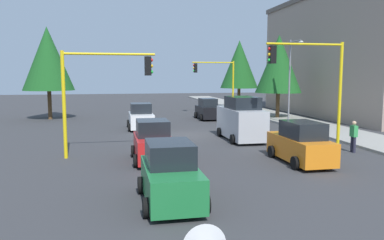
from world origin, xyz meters
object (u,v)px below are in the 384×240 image
Objects in this scene: street_lamp_curbside at (292,72)px; tree_opposite_side at (48,59)px; car_white at (141,117)px; car_orange at (301,144)px; traffic_signal_far_left at (217,77)px; pedestrian_crossing at (354,136)px; tree_roadside_mid at (279,64)px; traffic_signal_near_left at (312,74)px; traffic_signal_near_right at (102,82)px; car_black at (207,110)px; delivery_van_silver at (241,120)px; car_red at (153,143)px; car_green at (170,175)px; tree_roadside_far at (239,64)px.

tree_opposite_side reaches higher than street_lamp_curbside.
car_orange is at bearing 26.92° from car_white.
traffic_signal_far_left reaches higher than pedestrian_crossing.
tree_opposite_side is (-4.00, -21.00, 0.47)m from tree_roadside_mid.
tree_roadside_mid is at bearing 163.08° from traffic_signal_near_left.
street_lamp_curbside is at bearing 122.93° from traffic_signal_near_right.
delivery_van_silver is at bearing -2.96° from car_black.
car_white is (-0.14, -12.30, -3.45)m from street_lamp_curbside.
traffic_signal_far_left is at bearing 150.49° from traffic_signal_near_right.
street_lamp_curbside is at bearing -10.33° from tree_roadside_mid.
traffic_signal_near_left reaches higher than car_red.
tree_opposite_side is at bearing -136.35° from delivery_van_silver.
traffic_signal_far_left reaches higher than traffic_signal_near_right.
traffic_signal_near_left is 15.44m from car_black.
traffic_signal_near_right is 1.28× the size of car_orange.
car_black is at bearing -179.77° from car_orange.
delivery_van_silver is at bearing 112.44° from traffic_signal_near_right.
tree_roadside_mid is 1.89× the size of car_orange.
traffic_signal_far_left is at bearing 161.92° from car_green.
car_black is at bearing 163.29° from car_green.
car_red is (21.49, -8.97, -3.06)m from traffic_signal_far_left.
car_red is (11.24, -0.20, -0.00)m from car_white.
tree_opposite_side reaches higher than traffic_signal_far_left.
delivery_van_silver is at bearing -18.01° from tree_roadside_far.
pedestrian_crossing is at bearing -9.39° from tree_roadside_mid.
traffic_signal_far_left is 23.53m from car_orange.
tree_roadside_mid reaches higher than traffic_signal_near_left.
traffic_signal_far_left reaches higher than car_orange.
car_orange is (6.73, 0.66, -0.39)m from delivery_van_silver.
traffic_signal_near_right reaches higher than car_white.
traffic_signal_near_right is at bearing -48.17° from tree_roadside_mid.
traffic_signal_near_left is 1.07× the size of traffic_signal_far_left.
car_white is at bearing -51.70° from car_black.
traffic_signal_far_left is 10.98m from street_lamp_curbside.
traffic_signal_far_left is 6.36m from car_black.
traffic_signal_far_left is at bearing 96.84° from tree_opposite_side.
car_white is at bearing -137.05° from pedestrian_crossing.
car_red is at bearing -80.61° from traffic_signal_near_left.
street_lamp_curbside is 17.07m from car_red.
traffic_signal_near_right is at bearing -32.24° from tree_roadside_far.
street_lamp_curbside is 1.86× the size of car_green.
traffic_signal_far_left is 0.65× the size of tree_opposite_side.
street_lamp_curbside is 11.81m from pedestrian_crossing.
pedestrian_crossing is (15.55, -2.57, -4.24)m from tree_roadside_mid.
traffic_signal_near_right is at bearing -109.48° from car_orange.
traffic_signal_far_left is 1.54× the size of car_red.
traffic_signal_near_left is 5.40m from delivery_van_silver.
traffic_signal_far_left reaches higher than car_green.
tree_opposite_side is 2.05× the size of car_orange.
delivery_van_silver is (20.50, -6.67, -4.08)m from tree_roadside_far.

